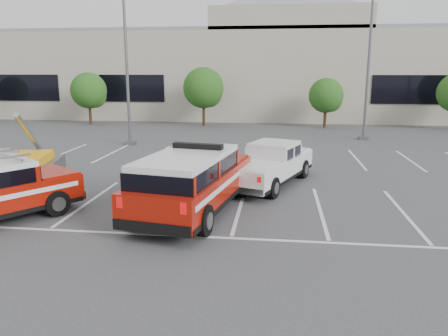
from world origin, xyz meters
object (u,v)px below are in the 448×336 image
at_px(white_pickup, 270,168).
at_px(utility_rig, 25,174).
at_px(convention_building, 269,69).
at_px(fire_chief_suv, 193,186).
at_px(light_pole_left, 126,60).
at_px(tree_mid_left, 205,89).
at_px(tree_left, 90,92).
at_px(tree_mid_right, 327,97).
at_px(light_pole_mid, 369,61).

bearing_deg(white_pickup, utility_rig, -147.93).
distance_m(convention_building, white_pickup, 28.93).
bearing_deg(fire_chief_suv, white_pickup, 68.28).
bearing_deg(light_pole_left, tree_mid_left, 72.90).
xyz_separation_m(tree_left, tree_mid_right, (20.00, -0.00, -0.27)).
relative_size(light_pole_mid, white_pickup, 1.75).
xyz_separation_m(light_pole_left, light_pole_mid, (15.00, 4.00, 0.00)).
distance_m(light_pole_mid, white_pickup, 14.84).
height_order(light_pole_mid, fire_chief_suv, light_pole_mid).
bearing_deg(light_pole_left, utility_rig, -93.40).
xyz_separation_m(tree_left, fire_chief_suv, (13.41, -22.74, -1.86)).
relative_size(tree_mid_left, tree_mid_right, 1.21).
relative_size(white_pickup, utility_rig, 1.45).
bearing_deg(white_pickup, tree_left, 151.16).
bearing_deg(tree_mid_right, tree_mid_left, 180.00).
xyz_separation_m(convention_building, light_pole_left, (-8.18, -19.86, 0.47)).
bearing_deg(light_pole_mid, white_pickup, -115.42).
relative_size(tree_left, white_pickup, 0.76).
height_order(tree_mid_left, tree_mid_right, tree_mid_left).
xyz_separation_m(tree_left, white_pickup, (15.84, -18.81, -2.10)).
xyz_separation_m(convention_building, light_pole_mid, (6.82, -15.86, 0.47)).
bearing_deg(tree_mid_left, fire_chief_suv, -81.47).
height_order(light_pole_left, utility_rig, light_pole_left).
bearing_deg(light_pole_mid, convention_building, 113.26).
bearing_deg(light_pole_left, light_pole_mid, 14.93).
distance_m(convention_building, light_pole_left, 21.49).
height_order(light_pole_mid, white_pickup, light_pole_mid).
xyz_separation_m(light_pole_mid, utility_rig, (-15.63, -14.63, -4.57)).
distance_m(light_pole_left, white_pickup, 13.30).
height_order(tree_left, light_pole_mid, light_pole_mid).
bearing_deg(tree_mid_left, utility_rig, -100.21).
xyz_separation_m(tree_mid_right, light_pole_left, (-13.09, -10.05, 2.68)).
distance_m(convention_building, utility_rig, 32.01).
bearing_deg(tree_mid_right, light_pole_left, -142.50).
bearing_deg(white_pickup, light_pole_left, 156.59).
xyz_separation_m(tree_mid_left, white_pickup, (5.84, -18.81, -2.37)).
relative_size(tree_mid_left, light_pole_mid, 0.47).
distance_m(tree_left, white_pickup, 24.68).
bearing_deg(tree_left, light_pole_left, -55.48).
xyz_separation_m(tree_mid_right, light_pole_mid, (1.91, -6.05, 2.68)).
height_order(tree_mid_right, white_pickup, tree_mid_right).
xyz_separation_m(light_pole_mid, white_pickup, (-6.07, -12.77, -4.51)).
bearing_deg(utility_rig, tree_mid_left, 66.23).
height_order(light_pole_left, fire_chief_suv, light_pole_left).
bearing_deg(tree_mid_left, white_pickup, -72.75).
bearing_deg(light_pole_mid, tree_mid_left, 153.08).
relative_size(tree_mid_right, utility_rig, 0.99).
bearing_deg(convention_building, tree_mid_right, -63.43).
relative_size(tree_mid_right, fire_chief_suv, 0.60).
bearing_deg(white_pickup, light_pole_mid, 85.64).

